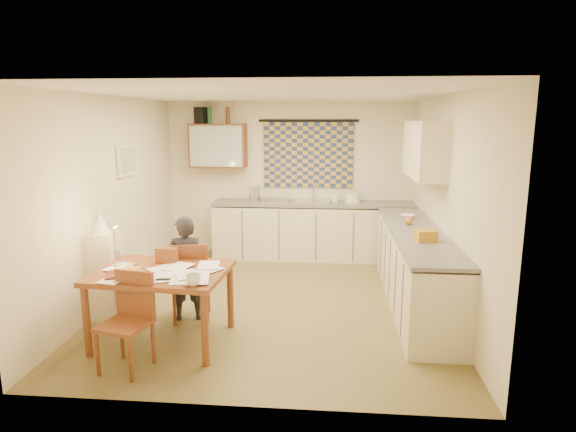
# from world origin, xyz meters

# --- Properties ---
(floor) EXTENTS (4.00, 4.50, 0.02)m
(floor) POSITION_xyz_m (0.00, 0.00, -0.01)
(floor) COLOR brown
(floor) RESTS_ON ground
(ceiling) EXTENTS (4.00, 4.50, 0.02)m
(ceiling) POSITION_xyz_m (0.00, 0.00, 2.51)
(ceiling) COLOR white
(ceiling) RESTS_ON floor
(wall_back) EXTENTS (4.00, 0.02, 2.50)m
(wall_back) POSITION_xyz_m (0.00, 2.26, 1.25)
(wall_back) COLOR beige
(wall_back) RESTS_ON floor
(wall_front) EXTENTS (4.00, 0.02, 2.50)m
(wall_front) POSITION_xyz_m (0.00, -2.26, 1.25)
(wall_front) COLOR beige
(wall_front) RESTS_ON floor
(wall_left) EXTENTS (0.02, 4.50, 2.50)m
(wall_left) POSITION_xyz_m (-2.01, 0.00, 1.25)
(wall_left) COLOR beige
(wall_left) RESTS_ON floor
(wall_right) EXTENTS (0.02, 4.50, 2.50)m
(wall_right) POSITION_xyz_m (2.01, 0.00, 1.25)
(wall_right) COLOR beige
(wall_right) RESTS_ON floor
(window_blind) EXTENTS (1.45, 0.03, 1.05)m
(window_blind) POSITION_xyz_m (0.30, 2.22, 1.65)
(window_blind) COLOR navy
(window_blind) RESTS_ON wall_back
(curtain_rod) EXTENTS (1.60, 0.04, 0.04)m
(curtain_rod) POSITION_xyz_m (0.30, 2.20, 2.20)
(curtain_rod) COLOR black
(curtain_rod) RESTS_ON wall_back
(wall_cabinet) EXTENTS (0.90, 0.34, 0.70)m
(wall_cabinet) POSITION_xyz_m (-1.15, 2.08, 1.80)
(wall_cabinet) COLOR #592F19
(wall_cabinet) RESTS_ON wall_back
(wall_cabinet_glass) EXTENTS (0.84, 0.02, 0.64)m
(wall_cabinet_glass) POSITION_xyz_m (-1.15, 1.91, 1.80)
(wall_cabinet_glass) COLOR #99B2A5
(wall_cabinet_glass) RESTS_ON wall_back
(upper_cabinet_right) EXTENTS (0.34, 1.30, 0.70)m
(upper_cabinet_right) POSITION_xyz_m (1.83, 0.55, 1.85)
(upper_cabinet_right) COLOR beige
(upper_cabinet_right) RESTS_ON wall_right
(framed_print) EXTENTS (0.04, 0.50, 0.40)m
(framed_print) POSITION_xyz_m (-1.97, 0.40, 1.70)
(framed_print) COLOR white
(framed_print) RESTS_ON wall_left
(print_canvas) EXTENTS (0.01, 0.42, 0.32)m
(print_canvas) POSITION_xyz_m (-1.95, 0.40, 1.70)
(print_canvas) COLOR beige
(print_canvas) RESTS_ON wall_left
(counter_back) EXTENTS (3.30, 0.62, 0.92)m
(counter_back) POSITION_xyz_m (0.45, 1.95, 0.45)
(counter_back) COLOR beige
(counter_back) RESTS_ON floor
(counter_right) EXTENTS (0.62, 2.95, 0.92)m
(counter_right) POSITION_xyz_m (1.70, 0.05, 0.45)
(counter_right) COLOR beige
(counter_right) RESTS_ON floor
(stove) EXTENTS (0.58, 0.58, 0.90)m
(stove) POSITION_xyz_m (1.70, -0.81, 0.45)
(stove) COLOR white
(stove) RESTS_ON floor
(sink) EXTENTS (0.59, 0.50, 0.10)m
(sink) POSITION_xyz_m (0.38, 1.95, 0.88)
(sink) COLOR silver
(sink) RESTS_ON counter_back
(tap) EXTENTS (0.04, 0.04, 0.28)m
(tap) POSITION_xyz_m (0.39, 2.13, 1.06)
(tap) COLOR silver
(tap) RESTS_ON counter_back
(dish_rack) EXTENTS (0.37, 0.32, 0.06)m
(dish_rack) POSITION_xyz_m (-0.17, 1.95, 0.95)
(dish_rack) COLOR silver
(dish_rack) RESTS_ON counter_back
(kettle) EXTENTS (0.22, 0.22, 0.24)m
(kettle) POSITION_xyz_m (-0.55, 1.95, 1.04)
(kettle) COLOR silver
(kettle) RESTS_ON counter_back
(mixing_bowl) EXTENTS (0.29, 0.29, 0.16)m
(mixing_bowl) POSITION_xyz_m (1.02, 1.95, 1.00)
(mixing_bowl) COLOR white
(mixing_bowl) RESTS_ON counter_back
(soap_bottle) EXTENTS (0.10, 0.10, 0.17)m
(soap_bottle) POSITION_xyz_m (0.75, 2.00, 1.01)
(soap_bottle) COLOR white
(soap_bottle) RESTS_ON counter_back
(bowl) EXTENTS (0.21, 0.21, 0.05)m
(bowl) POSITION_xyz_m (1.70, 0.80, 0.94)
(bowl) COLOR white
(bowl) RESTS_ON counter_right
(orange_bag) EXTENTS (0.25, 0.20, 0.12)m
(orange_bag) POSITION_xyz_m (1.70, -0.44, 0.98)
(orange_bag) COLOR #BF811B
(orange_bag) RESTS_ON counter_right
(fruit_orange) EXTENTS (0.10, 0.10, 0.10)m
(fruit_orange) POSITION_xyz_m (1.65, 0.39, 0.97)
(fruit_orange) COLOR #BF811B
(fruit_orange) RESTS_ON counter_right
(speaker) EXTENTS (0.21, 0.24, 0.26)m
(speaker) POSITION_xyz_m (-1.41, 2.08, 2.28)
(speaker) COLOR black
(speaker) RESTS_ON wall_cabinet
(bottle_green) EXTENTS (0.07, 0.07, 0.26)m
(bottle_green) POSITION_xyz_m (-1.28, 2.08, 2.28)
(bottle_green) COLOR #195926
(bottle_green) RESTS_ON wall_cabinet
(bottle_brown) EXTENTS (0.08, 0.08, 0.26)m
(bottle_brown) POSITION_xyz_m (-0.98, 2.08, 2.28)
(bottle_brown) COLOR #592F19
(bottle_brown) RESTS_ON wall_cabinet
(dining_table) EXTENTS (1.34, 1.06, 0.75)m
(dining_table) POSITION_xyz_m (-1.00, -1.18, 0.38)
(dining_table) COLOR brown
(dining_table) RESTS_ON floor
(chair_far) EXTENTS (0.48, 0.48, 0.90)m
(chair_far) POSITION_xyz_m (-0.88, -0.61, 0.28)
(chair_far) COLOR brown
(chair_far) RESTS_ON floor
(chair_near) EXTENTS (0.48, 0.48, 0.88)m
(chair_near) POSITION_xyz_m (-1.14, -1.75, 0.27)
(chair_near) COLOR brown
(chair_near) RESTS_ON floor
(person) EXTENTS (0.56, 0.48, 1.19)m
(person) POSITION_xyz_m (-0.92, -0.62, 0.59)
(person) COLOR black
(person) RESTS_ON floor
(shelf_stand) EXTENTS (0.32, 0.30, 0.99)m
(shelf_stand) POSITION_xyz_m (-1.84, -0.68, 0.50)
(shelf_stand) COLOR beige
(shelf_stand) RESTS_ON floor
(lampshade) EXTENTS (0.20, 0.20, 0.22)m
(lampshade) POSITION_xyz_m (-1.84, -0.68, 1.10)
(lampshade) COLOR white
(lampshade) RESTS_ON shelf_stand
(letter_rack) EXTENTS (0.22, 0.11, 0.16)m
(letter_rack) POSITION_xyz_m (-1.03, -0.92, 0.83)
(letter_rack) COLOR brown
(letter_rack) RESTS_ON dining_table
(mug) EXTENTS (0.23, 0.23, 0.11)m
(mug) POSITION_xyz_m (-0.56, -1.59, 0.80)
(mug) COLOR white
(mug) RESTS_ON dining_table
(magazine) EXTENTS (0.35, 0.38, 0.03)m
(magazine) POSITION_xyz_m (-1.45, -1.42, 0.76)
(magazine) COLOR maroon
(magazine) RESTS_ON dining_table
(book) EXTENTS (0.20, 0.26, 0.02)m
(book) POSITION_xyz_m (-1.40, -1.25, 0.76)
(book) COLOR #BF811B
(book) RESTS_ON dining_table
(orange_box) EXTENTS (0.12, 0.09, 0.04)m
(orange_box) POSITION_xyz_m (-1.30, -1.47, 0.77)
(orange_box) COLOR #BF811B
(orange_box) RESTS_ON dining_table
(eyeglasses) EXTENTS (0.14, 0.06, 0.02)m
(eyeglasses) POSITION_xyz_m (-0.88, -1.48, 0.76)
(eyeglasses) COLOR black
(eyeglasses) RESTS_ON dining_table
(candle_holder) EXTENTS (0.08, 0.08, 0.18)m
(candle_holder) POSITION_xyz_m (-1.48, -1.11, 0.84)
(candle_holder) COLOR silver
(candle_holder) RESTS_ON dining_table
(candle) EXTENTS (0.03, 0.03, 0.22)m
(candle) POSITION_xyz_m (-1.50, -1.09, 1.04)
(candle) COLOR white
(candle) RESTS_ON dining_table
(candle_flame) EXTENTS (0.02, 0.02, 0.02)m
(candle_flame) POSITION_xyz_m (-1.48, -1.08, 1.16)
(candle_flame) COLOR #FFCC66
(candle_flame) RESTS_ON dining_table
(papers) EXTENTS (1.19, 0.80, 0.02)m
(papers) POSITION_xyz_m (-0.89, -1.26, 0.76)
(papers) COLOR white
(papers) RESTS_ON dining_table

